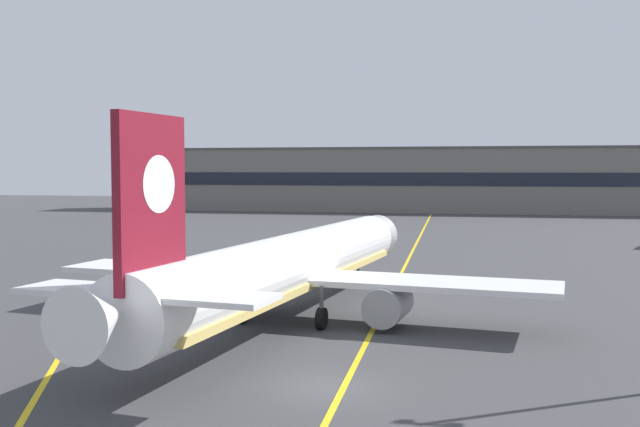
{
  "coord_description": "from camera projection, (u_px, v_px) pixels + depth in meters",
  "views": [
    {
      "loc": [
        5.88,
        -29.86,
        9.4
      ],
      "look_at": [
        -2.51,
        10.45,
        6.85
      ],
      "focal_mm": 40.56,
      "sensor_mm": 36.0,
      "label": 1
    }
  ],
  "objects": [
    {
      "name": "airliner_foreground",
      "position": [
        292.0,
        266.0,
        44.65
      ],
      "size": [
        32.35,
        41.46,
        11.65
      ],
      "color": "white",
      "rests_on": "ground"
    },
    {
      "name": "taxiway_centreline",
      "position": [
        397.0,
        281.0,
        60.27
      ],
      "size": [
        4.21,
        179.96,
        0.01
      ],
      "primitive_type": "cube",
      "rotation": [
        0.0,
        0.0,
        0.02
      ],
      "color": "yellow",
      "rests_on": "ground"
    },
    {
      "name": "terminal_building",
      "position": [
        476.0,
        180.0,
        155.05
      ],
      "size": [
        161.19,
        12.4,
        14.08
      ],
      "color": "slate",
      "rests_on": "ground"
    },
    {
      "name": "ground_plane",
      "position": [
        328.0,
        388.0,
        30.95
      ],
      "size": [
        400.0,
        400.0,
        0.0
      ],
      "primitive_type": "plane",
      "color": "#3D3D3F"
    },
    {
      "name": "taxiway_lead_in_stripe",
      "position": [
        59.0,
        359.0,
        35.75
      ],
      "size": [
        24.15,
        55.16,
        0.01
      ],
      "primitive_type": "cube",
      "rotation": [
        0.0,
        0.0,
        0.41
      ],
      "color": "yellow",
      "rests_on": "ground"
    }
  ]
}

